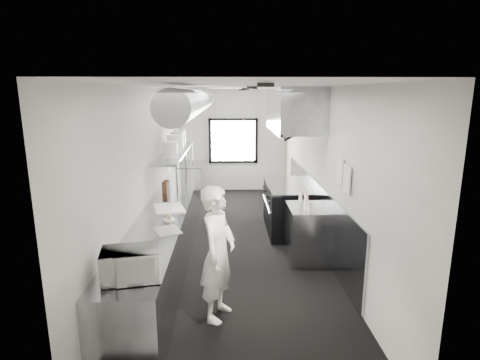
{
  "coord_description": "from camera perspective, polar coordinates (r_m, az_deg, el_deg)",
  "views": [
    {
      "loc": [
        -0.15,
        -6.58,
        2.7
      ],
      "look_at": [
        0.05,
        -0.2,
        1.24
      ],
      "focal_mm": 28.62,
      "sensor_mm": 36.0,
      "label": 1
    }
  ],
  "objects": [
    {
      "name": "floor",
      "position": [
        7.11,
        -0.5,
        -9.44
      ],
      "size": [
        3.0,
        8.0,
        0.01
      ],
      "primitive_type": "cube",
      "color": "black",
      "rests_on": "ground"
    },
    {
      "name": "ceiling",
      "position": [
        6.58,
        -0.54,
        13.75
      ],
      "size": [
        3.0,
        8.0,
        0.01
      ],
      "primitive_type": "cube",
      "color": "beige",
      "rests_on": "wall_back"
    },
    {
      "name": "wall_back",
      "position": [
        10.66,
        -1.01,
        5.87
      ],
      "size": [
        3.0,
        0.02,
        2.8
      ],
      "primitive_type": "cube",
      "color": "beige",
      "rests_on": "floor"
    },
    {
      "name": "wall_front",
      "position": [
        2.89,
        1.35,
        -13.87
      ],
      "size": [
        3.0,
        0.02,
        2.8
      ],
      "primitive_type": "cube",
      "color": "beige",
      "rests_on": "floor"
    },
    {
      "name": "wall_left",
      "position": [
        6.84,
        -13.19,
        1.58
      ],
      "size": [
        0.02,
        8.0,
        2.8
      ],
      "primitive_type": "cube",
      "color": "beige",
      "rests_on": "floor"
    },
    {
      "name": "wall_right",
      "position": [
        6.9,
        12.04,
        1.74
      ],
      "size": [
        0.02,
        8.0,
        2.8
      ],
      "primitive_type": "cube",
      "color": "beige",
      "rests_on": "floor"
    },
    {
      "name": "wall_cladding",
      "position": [
        7.38,
        11.03,
        -4.29
      ],
      "size": [
        0.03,
        5.5,
        1.1
      ],
      "primitive_type": "cube",
      "color": "gray",
      "rests_on": "wall_right"
    },
    {
      "name": "hvac_duct",
      "position": [
        7.0,
        -6.47,
        11.57
      ],
      "size": [
        0.4,
        6.4,
        0.4
      ],
      "primitive_type": "cylinder",
      "rotation": [
        1.57,
        0.0,
        0.0
      ],
      "color": "gray",
      "rests_on": "ceiling"
    },
    {
      "name": "service_window",
      "position": [
        10.62,
        -1.01,
        5.85
      ],
      "size": [
        1.36,
        0.05,
        1.25
      ],
      "color": "white",
      "rests_on": "wall_back"
    },
    {
      "name": "exhaust_hood",
      "position": [
        7.39,
        8.01,
        10.36
      ],
      "size": [
        0.81,
        2.2,
        0.88
      ],
      "color": "gray",
      "rests_on": "ceiling"
    },
    {
      "name": "prep_counter",
      "position": [
        6.56,
        -10.59,
        -7.42
      ],
      "size": [
        0.7,
        6.0,
        0.9
      ],
      "primitive_type": "cube",
      "color": "gray",
      "rests_on": "floor"
    },
    {
      "name": "pass_shelf",
      "position": [
        7.73,
        -9.57,
        4.04
      ],
      "size": [
        0.45,
        3.0,
        0.68
      ],
      "color": "gray",
      "rests_on": "prep_counter"
    },
    {
      "name": "range",
      "position": [
        7.7,
        7.14,
        -4.06
      ],
      "size": [
        0.88,
        1.6,
        0.94
      ],
      "color": "black",
      "rests_on": "floor"
    },
    {
      "name": "bottle_station",
      "position": [
        6.42,
        10.05,
        -7.83
      ],
      "size": [
        0.65,
        0.8,
        0.9
      ],
      "primitive_type": "cube",
      "color": "gray",
      "rests_on": "floor"
    },
    {
      "name": "far_work_table",
      "position": [
        10.08,
        -7.48,
        -0.13
      ],
      "size": [
        0.7,
        1.2,
        0.9
      ],
      "primitive_type": "cube",
      "color": "gray",
      "rests_on": "floor"
    },
    {
      "name": "notice_sheet_a",
      "position": [
        5.72,
        14.65,
        1.37
      ],
      "size": [
        0.02,
        0.28,
        0.38
      ],
      "primitive_type": "cube",
      "color": "white",
      "rests_on": "wall_right"
    },
    {
      "name": "notice_sheet_b",
      "position": [
        5.4,
        15.65,
        0.11
      ],
      "size": [
        0.02,
        0.28,
        0.38
      ],
      "primitive_type": "cube",
      "color": "white",
      "rests_on": "wall_right"
    },
    {
      "name": "line_cook",
      "position": [
        4.65,
        -3.29,
        -10.87
      ],
      "size": [
        0.57,
        0.7,
        1.65
      ],
      "primitive_type": "imported",
      "rotation": [
        0.0,
        0.0,
        1.23
      ],
      "color": "white",
      "rests_on": "floor"
    },
    {
      "name": "microwave",
      "position": [
        3.99,
        -15.97,
        -11.98
      ],
      "size": [
        0.58,
        0.48,
        0.31
      ],
      "primitive_type": "imported",
      "rotation": [
        0.0,
        0.0,
        0.19
      ],
      "color": "white",
      "rests_on": "prep_counter"
    },
    {
      "name": "deli_tub_a",
      "position": [
        4.54,
        -17.05,
        -10.43
      ],
      "size": [
        0.13,
        0.13,
        0.09
      ],
      "primitive_type": "cylinder",
      "rotation": [
        0.0,
        0.0,
        0.06
      ],
      "color": "#ABB8A9",
      "rests_on": "prep_counter"
    },
    {
      "name": "deli_tub_b",
      "position": [
        4.52,
        -16.72,
        -10.4
      ],
      "size": [
        0.19,
        0.19,
        0.11
      ],
      "primitive_type": "cylinder",
      "rotation": [
        0.0,
        0.0,
        0.3
      ],
      "color": "#ABB8A9",
      "rests_on": "prep_counter"
    },
    {
      "name": "newspaper",
      "position": [
        5.23,
        -10.76,
        -7.42
      ],
      "size": [
        0.44,
        0.48,
        0.01
      ],
      "primitive_type": "cube",
      "rotation": [
        0.0,
        0.0,
        0.42
      ],
      "color": "beige",
      "rests_on": "prep_counter"
    },
    {
      "name": "small_plate",
      "position": [
        5.66,
        -10.49,
        -5.82
      ],
      "size": [
        0.18,
        0.18,
        0.01
      ],
      "primitive_type": "cylinder",
      "rotation": [
        0.0,
        0.0,
        -0.11
      ],
      "color": "white",
      "rests_on": "prep_counter"
    },
    {
      "name": "pastry",
      "position": [
        5.64,
        -10.51,
        -5.35
      ],
      "size": [
        0.08,
        0.08,
        0.08
      ],
      "primitive_type": "sphere",
      "color": "tan",
      "rests_on": "small_plate"
    },
    {
      "name": "cutting_board",
      "position": [
        6.2,
        -10.53,
        -4.12
      ],
      "size": [
        0.58,
        0.68,
        0.02
      ],
      "primitive_type": "cube",
      "rotation": [
        0.0,
        0.0,
        0.28
      ],
      "color": "white",
      "rests_on": "prep_counter"
    },
    {
      "name": "knife_block",
      "position": [
        7.19,
        -11.0,
        -0.96
      ],
      "size": [
        0.11,
        0.21,
        0.22
      ],
      "primitive_type": "cube",
      "rotation": [
        0.0,
        0.0,
        -0.12
      ],
      "color": "#4C2F1B",
      "rests_on": "prep_counter"
    },
    {
      "name": "plate_stack_a",
      "position": [
        6.94,
        -10.3,
        4.49
      ],
      "size": [
        0.32,
        0.32,
        0.28
      ],
      "primitive_type": "cylinder",
      "rotation": [
        0.0,
        0.0,
        -0.39
      ],
      "color": "white",
      "rests_on": "pass_shelf"
    },
    {
      "name": "plate_stack_b",
      "position": [
        7.49,
        -9.8,
        5.33
      ],
      "size": [
        0.35,
        0.35,
        0.34
      ],
      "primitive_type": "cylinder",
      "rotation": [
        0.0,
        0.0,
        0.43
      ],
      "color": "white",
      "rests_on": "pass_shelf"
    },
    {
      "name": "plate_stack_c",
      "position": [
        7.9,
        -9.35,
        5.81
      ],
      "size": [
        0.32,
        0.32,
        0.36
      ],
      "primitive_type": "cylinder",
      "rotation": [
        0.0,
        0.0,
        0.28
      ],
      "color": "white",
      "rests_on": "pass_shelf"
    },
    {
      "name": "plate_stack_d",
      "position": [
        8.36,
        -8.94,
        6.22
      ],
      "size": [
        0.28,
        0.28,
        0.37
      ],
      "primitive_type": "cylinder",
      "rotation": [
        0.0,
        0.0,
        0.19
      ],
      "color": "white",
      "rests_on": "pass_shelf"
    },
    {
      "name": "squeeze_bottle_a",
      "position": [
        5.97,
        10.32,
        -3.96
      ],
      "size": [
        0.08,
        0.08,
        0.18
      ],
      "primitive_type": "cylinder",
      "rotation": [
        0.0,
        0.0,
        -0.3
      ],
      "color": "white",
      "rests_on": "bottle_station"
    },
    {
      "name": "squeeze_bottle_b",
      "position": [
        6.09,
        9.79,
        -3.58
      ],
      "size": [
        0.07,
        0.07,
        0.19
      ],
      "primitive_type": "cylinder",
      "rotation": [
        0.0,
        0.0,
        0.06
      ],
      "color": "white",
      "rests_on": "bottle_station"
    },
    {
      "name": "squeeze_bottle_c",
      "position": [
        6.29,
        9.83,
        -3.08
      ],
      "size": [
        0.07,
        0.07,
        0.18
      ],
      "primitive_type": "cylinder",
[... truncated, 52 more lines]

